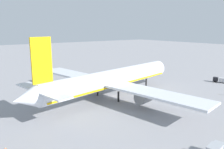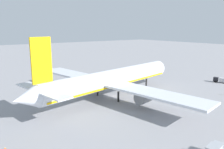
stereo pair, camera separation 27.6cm
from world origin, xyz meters
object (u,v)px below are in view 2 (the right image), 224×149
Objects in this scene: airliner at (111,80)px; traffic_cone_2 at (139,75)px; baggage_cart_0 at (146,67)px; service_truck_2 at (221,80)px.

airliner is 42.34m from traffic_cone_2.
baggage_cart_0 is 24.19m from traffic_cone_2.
baggage_cart_0 is at bearing 33.87° from airliner.
traffic_cone_2 is at bearing -143.74° from baggage_cart_0.
baggage_cart_0 is 6.33× the size of traffic_cone_2.
airliner reaches higher than baggage_cart_0.
baggage_cart_0 reaches higher than traffic_cone_2.
airliner is 21.61× the size of baggage_cart_0.
service_truck_2 is 49.27m from baggage_cart_0.
service_truck_2 is at bearing -12.82° from airliner.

